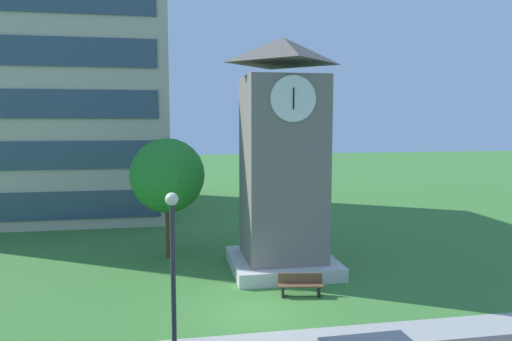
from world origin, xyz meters
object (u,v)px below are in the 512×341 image
at_px(park_bench, 301,284).
at_px(tree_by_building, 167,176).
at_px(clock_tower, 283,168).
at_px(street_lamp, 173,260).

xyz_separation_m(park_bench, tree_by_building, (-5.19, 6.44, 3.76)).
height_order(clock_tower, park_bench, clock_tower).
bearing_deg(street_lamp, clock_tower, 58.90).
bearing_deg(clock_tower, park_bench, -91.22).
distance_m(clock_tower, street_lamp, 10.03).
bearing_deg(clock_tower, tree_by_building, 150.60).
bearing_deg(street_lamp, tree_by_building, 90.73).
height_order(clock_tower, tree_by_building, clock_tower).
distance_m(clock_tower, park_bench, 5.56).
bearing_deg(tree_by_building, street_lamp, -89.27).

